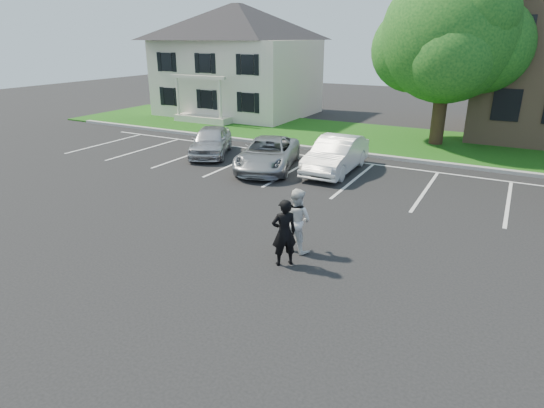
{
  "coord_description": "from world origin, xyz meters",
  "views": [
    {
      "loc": [
        5.38,
        -9.0,
        5.46
      ],
      "look_at": [
        0.0,
        1.0,
        1.25
      ],
      "focal_mm": 30.0,
      "sensor_mm": 36.0,
      "label": 1
    }
  ],
  "objects_px": {
    "man_white_shirt": "(297,220)",
    "car_silver_west": "(211,141)",
    "tree": "(451,38)",
    "house": "(238,60)",
    "car_silver_minivan": "(268,154)",
    "car_white_sedan": "(336,155)",
    "man_black_suit": "(284,233)"
  },
  "relations": [
    {
      "from": "man_white_shirt",
      "to": "car_silver_minivan",
      "type": "relative_size",
      "value": 0.37
    },
    {
      "from": "man_black_suit",
      "to": "car_silver_minivan",
      "type": "relative_size",
      "value": 0.37
    },
    {
      "from": "tree",
      "to": "car_silver_minivan",
      "type": "xyz_separation_m",
      "value": [
        -5.72,
        -8.42,
        -4.69
      ]
    },
    {
      "from": "man_white_shirt",
      "to": "car_white_sedan",
      "type": "xyz_separation_m",
      "value": [
        -1.79,
        7.66,
        -0.13
      ]
    },
    {
      "from": "house",
      "to": "man_black_suit",
      "type": "relative_size",
      "value": 5.89
    },
    {
      "from": "car_silver_minivan",
      "to": "car_white_sedan",
      "type": "height_order",
      "value": "car_white_sedan"
    },
    {
      "from": "house",
      "to": "man_white_shirt",
      "type": "xyz_separation_m",
      "value": [
        13.68,
        -18.85,
        -2.96
      ]
    },
    {
      "from": "car_silver_west",
      "to": "car_silver_minivan",
      "type": "distance_m",
      "value": 3.71
    },
    {
      "from": "tree",
      "to": "house",
      "type": "bearing_deg",
      "value": 165.88
    },
    {
      "from": "tree",
      "to": "man_white_shirt",
      "type": "distance_m",
      "value": 15.8
    },
    {
      "from": "house",
      "to": "man_black_suit",
      "type": "height_order",
      "value": "house"
    },
    {
      "from": "man_white_shirt",
      "to": "car_white_sedan",
      "type": "relative_size",
      "value": 0.39
    },
    {
      "from": "house",
      "to": "car_white_sedan",
      "type": "height_order",
      "value": "house"
    },
    {
      "from": "man_white_shirt",
      "to": "car_silver_west",
      "type": "relative_size",
      "value": 0.43
    },
    {
      "from": "car_silver_minivan",
      "to": "car_white_sedan",
      "type": "xyz_separation_m",
      "value": [
        2.77,
        0.97,
        0.08
      ]
    },
    {
      "from": "car_silver_west",
      "to": "man_black_suit",
      "type": "bearing_deg",
      "value": -70.29
    },
    {
      "from": "man_black_suit",
      "to": "car_silver_west",
      "type": "bearing_deg",
      "value": -88.79
    },
    {
      "from": "man_black_suit",
      "to": "car_silver_minivan",
      "type": "bearing_deg",
      "value": -101.74
    },
    {
      "from": "house",
      "to": "tree",
      "type": "distance_m",
      "value": 15.39
    },
    {
      "from": "tree",
      "to": "car_silver_minivan",
      "type": "relative_size",
      "value": 1.84
    },
    {
      "from": "tree",
      "to": "car_white_sedan",
      "type": "relative_size",
      "value": 1.96
    },
    {
      "from": "tree",
      "to": "car_silver_west",
      "type": "relative_size",
      "value": 2.17
    },
    {
      "from": "man_white_shirt",
      "to": "car_silver_west",
      "type": "distance_m",
      "value": 11.12
    },
    {
      "from": "man_black_suit",
      "to": "car_silver_west",
      "type": "xyz_separation_m",
      "value": [
        -8.25,
        8.44,
        -0.18
      ]
    },
    {
      "from": "man_black_suit",
      "to": "car_white_sedan",
      "type": "bearing_deg",
      "value": -120.85
    },
    {
      "from": "man_white_shirt",
      "to": "car_silver_minivan",
      "type": "height_order",
      "value": "man_white_shirt"
    },
    {
      "from": "car_silver_west",
      "to": "car_silver_minivan",
      "type": "relative_size",
      "value": 0.85
    },
    {
      "from": "car_white_sedan",
      "to": "car_silver_minivan",
      "type": "bearing_deg",
      "value": -161.67
    },
    {
      "from": "man_white_shirt",
      "to": "car_silver_west",
      "type": "bearing_deg",
      "value": -28.3
    },
    {
      "from": "car_silver_west",
      "to": "car_white_sedan",
      "type": "xyz_separation_m",
      "value": [
        6.38,
        0.12,
        0.05
      ]
    },
    {
      "from": "man_black_suit",
      "to": "car_white_sedan",
      "type": "height_order",
      "value": "man_black_suit"
    },
    {
      "from": "car_silver_west",
      "to": "car_silver_minivan",
      "type": "bearing_deg",
      "value": -37.89
    }
  ]
}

